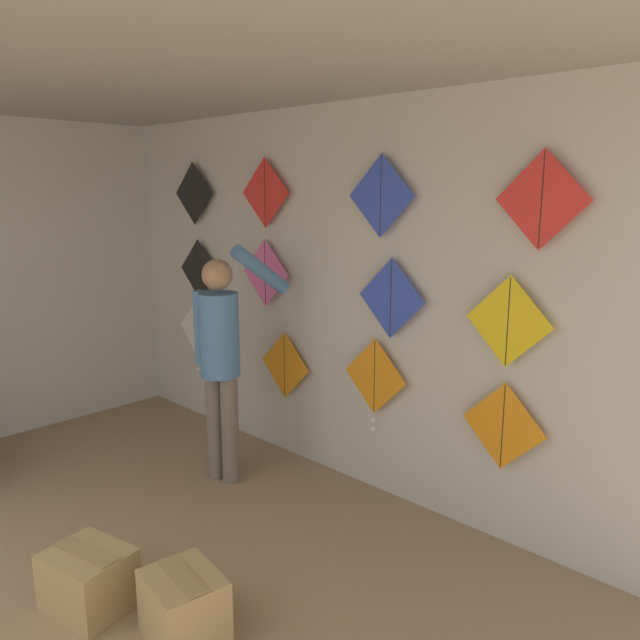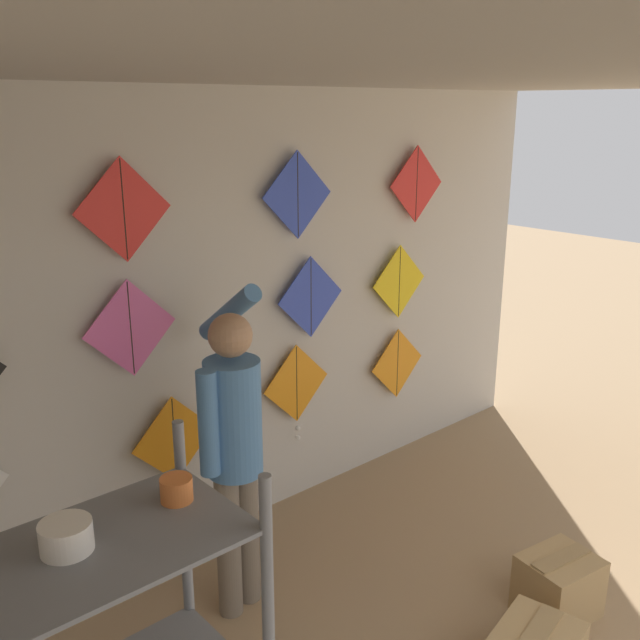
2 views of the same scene
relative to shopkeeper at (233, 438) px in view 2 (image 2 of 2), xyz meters
name	(u,v)px [view 2 (image 2 of 2)]	position (x,y,z in m)	size (l,w,h in m)	color
back_panel	(223,322)	(0.44, 0.72, 0.38)	(5.87, 0.06, 2.80)	beige
ceiling_slab	(515,67)	(0.44, -1.26, 1.80)	(5.87, 4.70, 0.04)	#A8A399
shopkeeper	(233,438)	(0.00, 0.00, 0.00)	(0.45, 0.67, 1.81)	#726656
cardboard_box_spare	(558,586)	(1.27, -1.22, -0.85)	(0.44, 0.39, 0.35)	tan
kite_1	(174,439)	(0.00, 0.63, -0.24)	(0.55, 0.01, 0.55)	orange
kite_2	(297,387)	(0.95, 0.63, -0.16)	(0.55, 0.04, 0.69)	orange
kite_3	(397,363)	(1.96, 0.63, -0.24)	(0.55, 0.01, 0.55)	orange
kite_5	(130,328)	(-0.22, 0.63, 0.50)	(0.55, 0.01, 0.55)	pink
kite_6	(311,297)	(1.08, 0.63, 0.44)	(0.55, 0.01, 0.55)	blue
kite_7	(399,282)	(1.95, 0.63, 0.41)	(0.55, 0.01, 0.55)	yellow
kite_9	(123,210)	(-0.20, 0.63, 1.14)	(0.55, 0.01, 0.55)	red
kite_10	(298,195)	(0.98, 0.63, 1.13)	(0.55, 0.01, 0.55)	blue
kite_11	(416,184)	(2.10, 0.63, 1.11)	(0.55, 0.01, 0.55)	red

